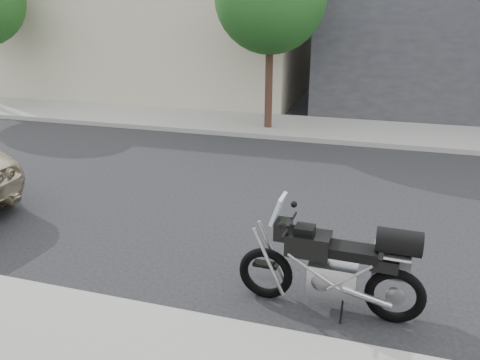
# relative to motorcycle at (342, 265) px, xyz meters

# --- Properties ---
(ground) EXTENTS (120.00, 120.00, 0.00)m
(ground) POSITION_rel_motorcycle_xyz_m (1.19, -3.20, -0.67)
(ground) COLOR black
(ground) RESTS_ON ground
(far_sidewalk) EXTENTS (44.00, 3.00, 0.15)m
(far_sidewalk) POSITION_rel_motorcycle_xyz_m (1.19, -9.70, -0.60)
(far_sidewalk) COLOR gray
(far_sidewalk) RESTS_ON ground
(far_building_cream) EXTENTS (14.00, 11.00, 8.00)m
(far_building_cream) POSITION_rel_motorcycle_xyz_m (10.19, -16.70, 3.33)
(far_building_cream) COLOR #B6AA92
(far_building_cream) RESTS_ON ground
(motorcycle) EXTENTS (2.47, 0.80, 1.56)m
(motorcycle) POSITION_rel_motorcycle_xyz_m (0.00, 0.00, 0.00)
(motorcycle) COLOR black
(motorcycle) RESTS_ON ground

